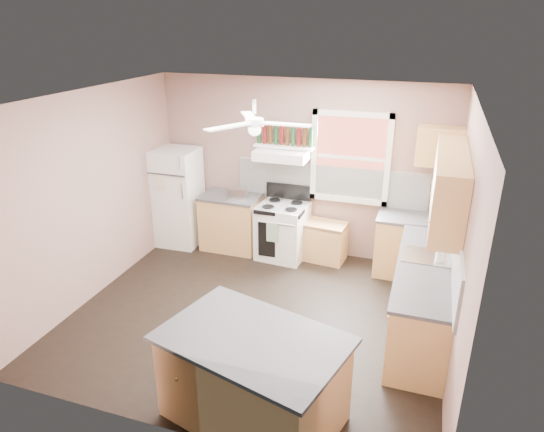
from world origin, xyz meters
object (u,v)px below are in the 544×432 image
(stove, at_px, (282,231))
(cart, at_px, (325,242))
(island, at_px, (253,380))
(refrigerator, at_px, (178,197))
(toaster, at_px, (238,194))

(stove, xyz_separation_m, cart, (0.66, 0.10, -0.12))
(stove, bearing_deg, cart, 13.02)
(cart, bearing_deg, island, -82.74)
(refrigerator, distance_m, stove, 1.81)
(toaster, distance_m, stove, 0.90)
(cart, distance_m, island, 3.35)
(toaster, bearing_deg, island, -77.52)
(toaster, xyz_separation_m, stove, (0.70, 0.07, -0.56))
(stove, distance_m, island, 3.33)
(refrigerator, distance_m, island, 4.09)
(toaster, height_order, cart, toaster)
(cart, bearing_deg, toaster, -167.23)
(cart, bearing_deg, refrigerator, -171.00)
(stove, distance_m, cart, 0.68)
(refrigerator, relative_size, stove, 1.85)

